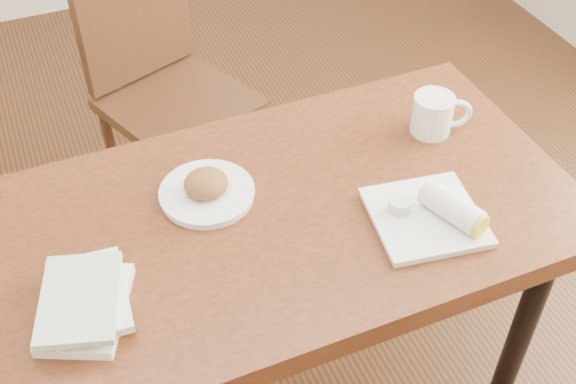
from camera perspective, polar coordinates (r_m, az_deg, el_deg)
name	(u,v)px	position (r m, az deg, el deg)	size (l,w,h in m)	color
table	(288,235)	(1.66, 0.00, -3.42)	(1.30, 0.72, 0.75)	brown
chair_far	(161,74)	(2.40, -10.01, 9.13)	(0.54, 0.54, 0.95)	#452613
plate_scone	(207,190)	(1.62, -6.45, 0.18)	(0.22, 0.22, 0.07)	white
coffee_mug	(434,113)	(1.81, 11.50, 6.11)	(0.15, 0.10, 0.10)	white
plate_burrito	(434,214)	(1.59, 11.44, -1.71)	(0.26, 0.26, 0.08)	white
book_stack	(85,302)	(1.44, -15.73, -8.36)	(0.22, 0.26, 0.06)	white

